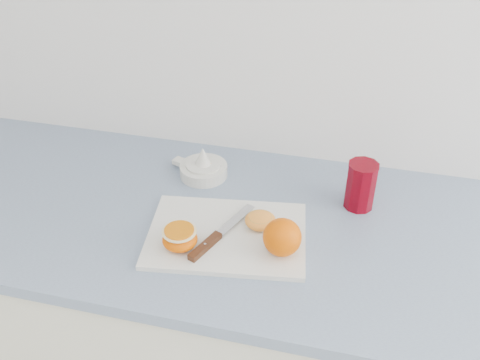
# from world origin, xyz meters

# --- Properties ---
(counter) EXTENTS (2.52, 0.64, 0.89)m
(counter) POSITION_xyz_m (0.21, 1.70, 0.45)
(counter) COLOR #EAEBCF
(counter) RESTS_ON ground
(cutting_board) EXTENTS (0.38, 0.29, 0.01)m
(cutting_board) POSITION_xyz_m (0.17, 1.63, 0.90)
(cutting_board) COLOR silver
(cutting_board) RESTS_ON counter
(whole_orange) EXTENTS (0.08, 0.08, 0.08)m
(whole_orange) POSITION_xyz_m (0.30, 1.60, 0.94)
(whole_orange) COLOR #F66F00
(whole_orange) RESTS_ON cutting_board
(half_orange) EXTENTS (0.08, 0.08, 0.05)m
(half_orange) POSITION_xyz_m (0.09, 1.56, 0.93)
(half_orange) COLOR #F66F00
(half_orange) RESTS_ON cutting_board
(squeezed_shell) EXTENTS (0.07, 0.07, 0.03)m
(squeezed_shell) POSITION_xyz_m (0.24, 1.67, 0.92)
(squeezed_shell) COLOR orange
(squeezed_shell) RESTS_ON cutting_board
(paring_knife) EXTENTS (0.10, 0.21, 0.01)m
(paring_knife) POSITION_xyz_m (0.15, 1.59, 0.91)
(paring_knife) COLOR #452415
(paring_knife) RESTS_ON cutting_board
(citrus_juicer) EXTENTS (0.15, 0.12, 0.08)m
(citrus_juicer) POSITION_xyz_m (0.05, 1.85, 0.91)
(citrus_juicer) COLOR white
(citrus_juicer) RESTS_ON counter
(red_tumbler) EXTENTS (0.07, 0.07, 0.12)m
(red_tumbler) POSITION_xyz_m (0.45, 1.81, 0.94)
(red_tumbler) COLOR #6D000C
(red_tumbler) RESTS_ON counter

